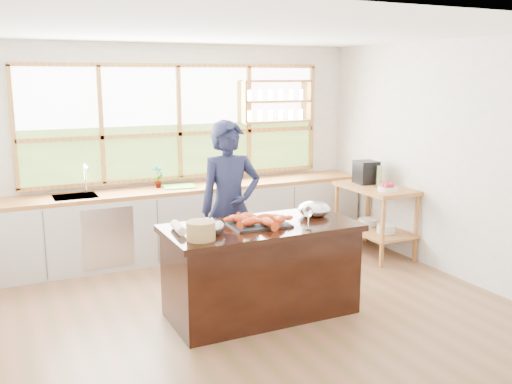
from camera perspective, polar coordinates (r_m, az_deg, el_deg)
ground_plane at (r=5.91m, az=-0.37°, el=-11.33°), size 5.00×5.00×0.00m
room_shell at (r=5.94m, az=-2.31°, el=6.28°), size 5.02×4.52×2.71m
back_counter at (r=7.47m, az=-6.89°, el=-2.80°), size 4.90×0.63×0.90m
right_shelf_unit at (r=7.55m, az=11.85°, el=-1.64°), size 0.62×1.10×0.90m
island at (r=5.58m, az=0.51°, el=-7.75°), size 1.85×0.90×0.90m
cook at (r=6.03m, az=-2.61°, el=-1.60°), size 0.70×0.48×1.85m
potted_plant at (r=7.30m, az=-9.78°, el=1.53°), size 0.18×0.16×0.29m
cutting_board at (r=7.34m, az=-7.71°, el=0.55°), size 0.44×0.35×0.01m
espresso_machine at (r=7.64m, az=10.95°, el=1.96°), size 0.29×0.30×0.30m
wine_bottle at (r=7.51m, az=12.24°, el=1.58°), size 0.07×0.07×0.26m
fruit_bowl at (r=7.22m, az=13.07°, el=0.46°), size 0.25×0.25×0.11m
slate_board at (r=5.43m, az=0.30°, el=-3.26°), size 0.57×0.43×0.02m
lobster_pile at (r=5.40m, az=0.28°, el=-2.80°), size 0.55×0.48×0.08m
mixing_bowl_left at (r=5.17m, az=-4.81°, el=-3.44°), size 0.30×0.30×0.14m
mixing_bowl_right at (r=5.81m, az=5.85°, el=-1.71°), size 0.33×0.33×0.16m
wine_glass at (r=5.27m, az=5.25°, el=-2.07°), size 0.08×0.08×0.22m
wicker_basket at (r=4.97m, az=-5.53°, el=-3.87°), size 0.26×0.26×0.16m
parchment_roll at (r=5.25m, az=-7.78°, el=-3.55°), size 0.11×0.31×0.08m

